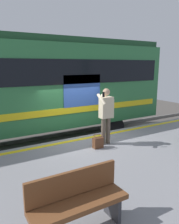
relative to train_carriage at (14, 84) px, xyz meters
name	(u,v)px	position (x,y,z in m)	size (l,w,h in m)	color
ground_plane	(82,160)	(-1.70, 2.26, -2.65)	(26.54, 26.54, 0.00)	#4C4742
platform	(128,178)	(-1.70, 4.76, -2.20)	(17.70, 4.99, 0.90)	gray
safety_line	(86,138)	(-1.70, 2.56, -1.74)	(17.34, 0.16, 0.01)	yellow
track_rail_near	(64,145)	(-1.70, 0.71, -2.57)	(23.00, 0.08, 0.16)	slate
track_rail_far	(51,136)	(-1.70, -0.72, -2.57)	(23.00, 0.08, 0.16)	slate
train_carriage	(14,84)	(0.00, 0.00, 0.00)	(12.63, 2.83, 4.22)	#2D723F
passenger	(106,112)	(-1.96, 3.33, -0.71)	(0.57, 0.55, 1.75)	brown
handbag	(98,142)	(-1.55, 3.52, -1.57)	(0.30, 0.28, 0.39)	#59331E
bench	(78,200)	(0.57, 6.20, -1.26)	(1.50, 0.44, 0.90)	brown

